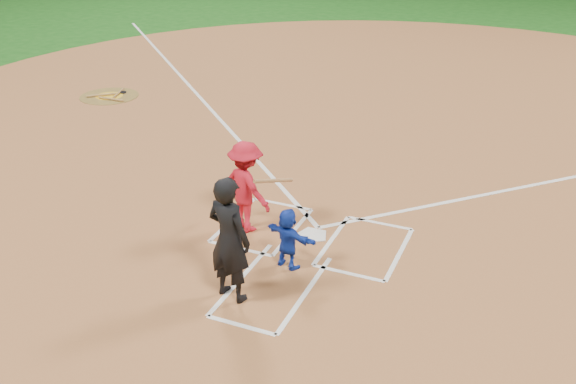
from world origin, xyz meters
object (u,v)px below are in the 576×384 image
at_px(home_plate, 312,235).
at_px(batter_at_plate, 246,187).
at_px(umpire, 229,239).
at_px(on_deck_circle, 109,96).
at_px(catcher, 288,238).

distance_m(home_plate, batter_at_plate, 1.46).
relative_size(home_plate, umpire, 0.30).
distance_m(on_deck_circle, batter_at_plate, 9.17).
xyz_separation_m(catcher, batter_at_plate, (-1.17, 0.87, 0.32)).
bearing_deg(home_plate, batter_at_plate, 10.87).
relative_size(on_deck_circle, catcher, 1.63).
relative_size(catcher, batter_at_plate, 0.62).
height_order(home_plate, umpire, umpire).
height_order(home_plate, on_deck_circle, home_plate).
bearing_deg(catcher, home_plate, -74.14).
bearing_deg(on_deck_circle, umpire, -43.18).
distance_m(home_plate, catcher, 1.21).
bearing_deg(batter_at_plate, catcher, -36.50).
xyz_separation_m(home_plate, umpire, (-0.46, -2.20, 0.99)).
bearing_deg(catcher, batter_at_plate, -20.34).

